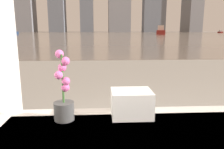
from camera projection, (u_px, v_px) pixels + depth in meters
name	position (u px, v px, depth m)	size (l,w,h in m)	color
potted_orchid	(64.00, 99.00, 1.27)	(0.12, 0.12, 0.41)	#4C4C4C
towel_stack	(131.00, 103.00, 1.34)	(0.24, 0.20, 0.16)	white
harbor_water	(100.00, 34.00, 61.23)	(180.00, 110.00, 0.01)	gray
harbor_boat_0	(161.00, 31.00, 52.33)	(3.26, 5.98, 2.13)	maroon
harbor_boat_2	(13.00, 32.00, 48.21)	(1.82, 4.12, 1.50)	navy
harbor_boat_3	(220.00, 32.00, 80.68)	(1.26, 2.83, 1.03)	maroon
skyline_tower_2	(87.00, 3.00, 112.71)	(6.63, 7.32, 29.45)	slate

